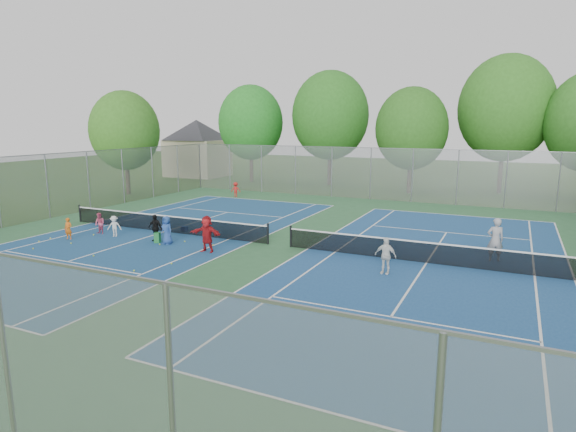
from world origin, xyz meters
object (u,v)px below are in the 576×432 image
object	(u,v)px
net_right	(427,253)
instructor	(495,240)
ball_crate	(184,229)
net_left	(164,224)
ball_hopper	(157,238)

from	to	relation	value
net_right	instructor	xyz separation A→B (m)	(2.57, 1.59, 0.50)
ball_crate	net_left	bearing A→B (deg)	-139.95
ball_crate	ball_hopper	size ratio (longest dim) A/B	0.57
net_left	instructor	size ratio (longest dim) A/B	6.76
net_left	net_right	distance (m)	14.00
net_left	ball_hopper	world-z (taller)	net_left
ball_hopper	instructor	xyz separation A→B (m)	(15.28, 3.70, 0.68)
net_right	ball_hopper	world-z (taller)	net_right
net_left	ball_crate	size ratio (longest dim) A/B	42.02
net_left	ball_crate	bearing A→B (deg)	40.05
net_right	ball_hopper	xyz separation A→B (m)	(-12.72, -2.10, -0.19)
ball_crate	ball_hopper	distance (m)	2.82
net_left	ball_crate	world-z (taller)	net_left
instructor	ball_crate	bearing A→B (deg)	-13.44
net_left	ball_hopper	xyz separation A→B (m)	(1.28, -2.10, -0.19)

